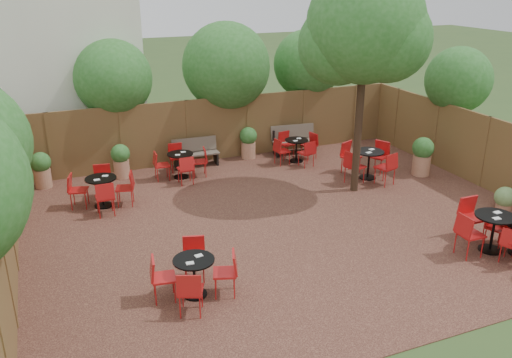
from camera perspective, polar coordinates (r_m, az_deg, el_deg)
name	(u,v)px	position (r m, az deg, el deg)	size (l,w,h in m)	color
ground	(286,221)	(12.90, 3.23, -4.54)	(80.00, 80.00, 0.00)	#354F23
courtyard_paving	(286,221)	(12.90, 3.23, -4.50)	(12.00, 10.00, 0.02)	#351A15
fence_back	(219,129)	(16.91, -4.01, 5.37)	(12.00, 0.08, 2.00)	brown
fence_left	(8,226)	(11.46, -24.99, -4.56)	(0.08, 10.00, 2.00)	brown
fence_right	(485,152)	(15.91, 23.25, 2.65)	(0.08, 10.00, 2.00)	brown
neighbour_building	(50,27)	(18.54, -21.20, 14.89)	(5.00, 4.00, 8.00)	silver
overhang_foliage	(168,95)	(13.66, -9.39, 8.86)	(15.67, 10.87, 2.78)	#26611F
courtyard_tree	(365,32)	(13.86, 11.58, 15.15)	(2.99, 2.93, 5.86)	black
park_bench_left	(195,152)	(16.47, -6.49, 2.90)	(1.41, 0.49, 0.86)	brown
park_bench_right	(294,139)	(17.62, 4.06, 4.30)	(1.52, 0.63, 0.92)	brown
bistro_tables	(305,193)	(13.35, 5.30, -1.49)	(9.35, 8.62, 0.95)	black
planters	(233,155)	(15.67, -2.45, 2.53)	(10.91, 3.95, 1.14)	#A77053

